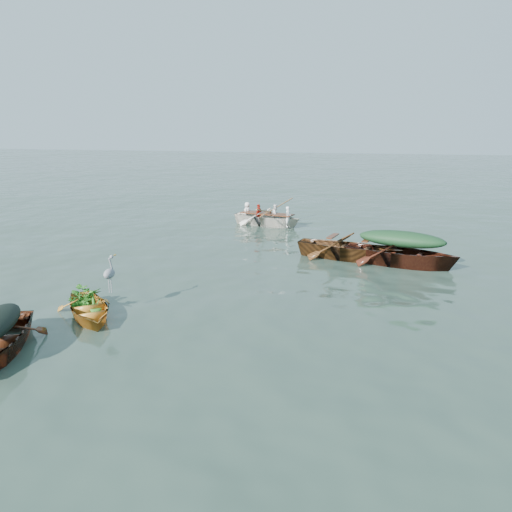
{
  "coord_description": "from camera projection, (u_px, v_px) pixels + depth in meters",
  "views": [
    {
      "loc": [
        2.7,
        -12.79,
        4.44
      ],
      "look_at": [
        -0.85,
        1.72,
        0.5
      ],
      "focal_mm": 35.0,
      "sensor_mm": 36.0,
      "label": 1
    }
  ],
  "objects": [
    {
      "name": "green_tarp_boat",
      "position": [
        400.0,
        265.0,
        16.24
      ],
      "size": [
        5.26,
        2.71,
        1.22
      ],
      "primitive_type": "imported",
      "rotation": [
        0.0,
        0.0,
        1.33
      ],
      "color": "#451F10",
      "rests_on": "ground"
    },
    {
      "name": "heron",
      "position": [
        110.0,
        279.0,
        11.95
      ],
      "size": [
        0.47,
        0.49,
        0.92
      ],
      "primitive_type": null,
      "rotation": [
        0.0,
        0.0,
        0.71
      ],
      "color": "gray",
      "rests_on": "yellow_dinghy"
    },
    {
      "name": "open_wooden_boat",
      "position": [
        349.0,
        259.0,
        17.0
      ],
      "size": [
        5.19,
        2.57,
        1.2
      ],
      "primitive_type": "imported",
      "rotation": [
        0.0,
        0.0,
        1.36
      ],
      "color": "brown",
      "rests_on": "ground"
    },
    {
      "name": "green_tarp_cover",
      "position": [
        402.0,
        239.0,
        16.01
      ],
      "size": [
        2.89,
        1.49,
        0.52
      ],
      "primitive_type": "ellipsoid",
      "rotation": [
        0.0,
        0.0,
        1.33
      ],
      "color": "#193D1F",
      "rests_on": "green_tarp_boat"
    },
    {
      "name": "rowers",
      "position": [
        267.0,
        206.0,
        22.4
      ],
      "size": [
        3.3,
        1.9,
        0.76
      ],
      "primitive_type": "imported",
      "rotation": [
        0.0,
        0.0,
        1.33
      ],
      "color": "white",
      "rests_on": "rowed_boat"
    },
    {
      "name": "rowed_boat",
      "position": [
        267.0,
        226.0,
        22.63
      ],
      "size": [
        4.63,
        2.35,
        1.07
      ],
      "primitive_type": "imported",
      "rotation": [
        0.0,
        0.0,
        1.33
      ],
      "color": "white",
      "rests_on": "ground"
    },
    {
      "name": "ground",
      "position": [
        271.0,
        291.0,
        13.76
      ],
      "size": [
        140.0,
        140.0,
        0.0
      ],
      "primitive_type": "plane",
      "color": "#314539",
      "rests_on": "ground"
    },
    {
      "name": "yellow_dinghy",
      "position": [
        89.0,
        317.0,
        11.88
      ],
      "size": [
        2.9,
        3.06,
        0.78
      ],
      "primitive_type": "imported",
      "rotation": [
        0.0,
        0.0,
        0.71
      ],
      "color": "#C37626",
      "rests_on": "ground"
    },
    {
      "name": "dinghy_weeds",
      "position": [
        84.0,
        283.0,
        12.19
      ],
      "size": [
        1.12,
        1.14,
        0.6
      ],
      "primitive_type": "imported",
      "rotation": [
        0.0,
        0.0,
        0.71
      ],
      "color": "#29731E",
      "rests_on": "yellow_dinghy"
    },
    {
      "name": "thwart_benches",
      "position": [
        350.0,
        241.0,
        16.84
      ],
      "size": [
        2.63,
        1.44,
        0.04
      ],
      "primitive_type": null,
      "rotation": [
        0.0,
        0.0,
        1.36
      ],
      "color": "#472010",
      "rests_on": "open_wooden_boat"
    },
    {
      "name": "oars",
      "position": [
        267.0,
        213.0,
        22.49
      ],
      "size": [
        1.2,
        2.67,
        0.06
      ],
      "primitive_type": null,
      "rotation": [
        0.0,
        0.0,
        1.33
      ],
      "color": "#99693A",
      "rests_on": "rowed_boat"
    }
  ]
}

